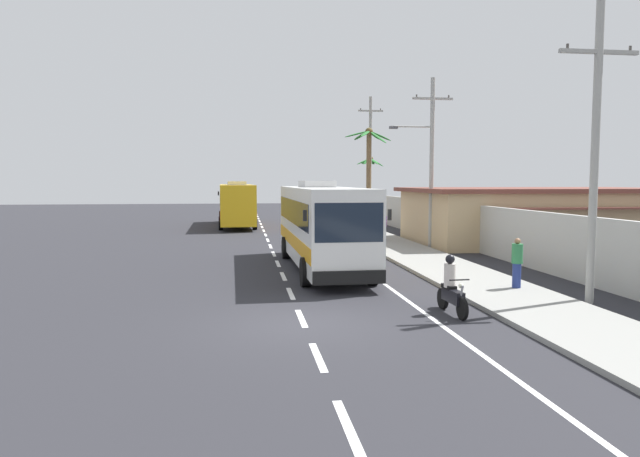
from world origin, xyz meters
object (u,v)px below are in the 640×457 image
(motorcycle_trailing, at_px, (451,290))
(pedestrian_near_kerb, at_px, (384,226))
(coach_bus_far_lane, at_px, (236,203))
(roadside_building, at_px, (536,215))
(palm_nearest, at_px, (369,162))
(coach_bus_foreground, at_px, (321,223))
(utility_pole_nearest, at_px, (595,145))
(utility_pole_mid, at_px, (430,158))
(motorcycle_beside_bus, at_px, (340,235))
(palm_second, at_px, (370,174))
(pedestrian_midwalk, at_px, (517,262))
(utility_pole_far, at_px, (370,160))

(motorcycle_trailing, relative_size, pedestrian_near_kerb, 1.16)
(coach_bus_far_lane, bearing_deg, pedestrian_near_kerb, -57.73)
(roadside_building, bearing_deg, palm_nearest, 131.97)
(coach_bus_foreground, bearing_deg, palm_nearest, 71.31)
(utility_pole_nearest, relative_size, utility_pole_mid, 0.98)
(motorcycle_beside_bus, xyz_separation_m, pedestrian_near_kerb, (2.84, 1.26, 0.39))
(coach_bus_foreground, distance_m, motorcycle_beside_bus, 8.51)
(coach_bus_foreground, relative_size, palm_second, 1.92)
(coach_bus_far_lane, distance_m, pedestrian_midwalk, 30.72)
(utility_pole_far, bearing_deg, motorcycle_beside_bus, -109.55)
(coach_bus_foreground, height_order, utility_pole_far, utility_pole_far)
(utility_pole_far, relative_size, palm_second, 1.72)
(motorcycle_beside_bus, distance_m, utility_pole_far, 14.75)
(motorcycle_beside_bus, relative_size, utility_pole_far, 0.19)
(motorcycle_trailing, height_order, utility_pole_nearest, utility_pole_nearest)
(pedestrian_near_kerb, xyz_separation_m, utility_pole_far, (1.83, 11.90, 4.34))
(pedestrian_midwalk, bearing_deg, pedestrian_near_kerb, -18.49)
(utility_pole_nearest, distance_m, utility_pole_mid, 14.59)
(palm_nearest, distance_m, roadside_building, 12.68)
(palm_nearest, bearing_deg, roadside_building, -48.03)
(motorcycle_beside_bus, relative_size, palm_nearest, 0.26)
(palm_second, bearing_deg, utility_pole_mid, -94.31)
(coach_bus_foreground, height_order, pedestrian_midwalk, coach_bus_foreground)
(roadside_building, bearing_deg, coach_bus_foreground, -149.13)
(utility_pole_nearest, distance_m, utility_pole_far, 29.17)
(coach_bus_foreground, height_order, coach_bus_far_lane, coach_bus_foreground)
(coach_bus_foreground, xyz_separation_m, pedestrian_midwalk, (5.74, -5.90, -0.92))
(motorcycle_beside_bus, xyz_separation_m, motorcycle_trailing, (0.26, -16.73, 0.03))
(utility_pole_nearest, distance_m, roadside_building, 18.03)
(palm_nearest, bearing_deg, motorcycle_beside_bus, -111.63)
(pedestrian_near_kerb, relative_size, utility_pole_mid, 0.18)
(motorcycle_beside_bus, distance_m, palm_second, 22.26)
(coach_bus_foreground, xyz_separation_m, pedestrian_near_kerb, (5.04, 9.37, -0.90))
(pedestrian_near_kerb, height_order, utility_pole_mid, utility_pole_mid)
(coach_bus_far_lane, height_order, roadside_building, coach_bus_far_lane)
(pedestrian_near_kerb, xyz_separation_m, palm_second, (3.58, 19.73, 3.30))
(motorcycle_beside_bus, height_order, utility_pole_mid, utility_pole_mid)
(motorcycle_beside_bus, height_order, palm_second, palm_second)
(utility_pole_mid, bearing_deg, coach_bus_far_lane, 122.76)
(utility_pole_far, bearing_deg, motorcycle_trailing, -98.39)
(motorcycle_trailing, height_order, pedestrian_midwalk, pedestrian_midwalk)
(palm_nearest, bearing_deg, pedestrian_near_kerb, -96.18)
(utility_pole_far, distance_m, roadside_building, 15.21)
(pedestrian_near_kerb, relative_size, pedestrian_midwalk, 1.02)
(utility_pole_nearest, bearing_deg, motorcycle_trailing, -171.08)
(palm_nearest, height_order, palm_second, palm_nearest)
(utility_pole_far, bearing_deg, pedestrian_near_kerb, -98.74)
(motorcycle_trailing, bearing_deg, coach_bus_foreground, 105.94)
(motorcycle_beside_bus, xyz_separation_m, utility_pole_nearest, (4.88, -16.00, 4.10))
(utility_pole_nearest, bearing_deg, utility_pole_far, 90.41)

